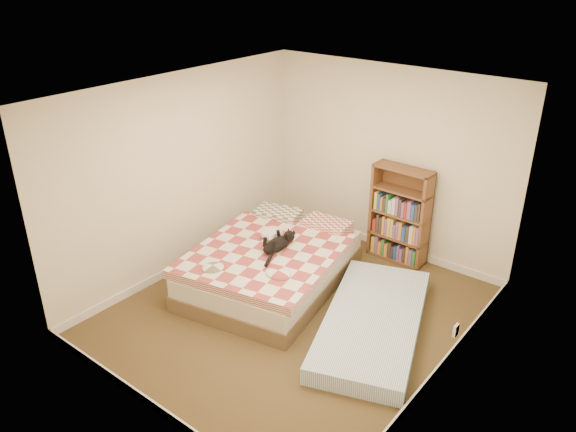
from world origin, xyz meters
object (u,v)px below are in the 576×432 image
Objects in this scene: bookshelf at (399,225)px; black_cat at (279,243)px; white_dog at (272,233)px; bed at (274,263)px; floor_mattress at (373,322)px.

bookshelf is 1.76× the size of black_cat.
white_dog is at bearing 146.48° from black_cat.
bookshelf reaches higher than bed.
bed is 1.13× the size of floor_mattress.
bookshelf is at bearing 48.01° from bed.
bed is at bearing 156.92° from floor_mattress.
bookshelf is 1.72m from white_dog.
bed is 7.44× the size of white_dog.
floor_mattress is at bearing -14.31° from bed.
black_cat is (0.12, -0.04, 0.33)m from bed.
bed is 1.47m from floor_mattress.
floor_mattress is (1.46, -0.09, -0.17)m from bed.
white_dog is (-0.24, 0.15, -0.00)m from black_cat.
floor_mattress is 1.67m from white_dog.
bookshelf is at bearing 61.95° from black_cat.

